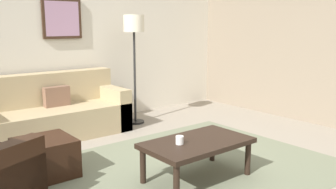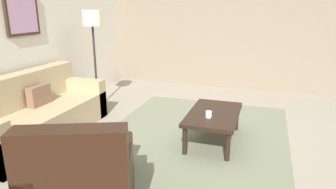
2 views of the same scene
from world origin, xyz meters
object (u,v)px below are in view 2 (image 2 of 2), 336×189
object	(u,v)px
lamp_standing	(93,28)
couch_main	(34,116)
framed_artwork	(22,15)
cup	(209,114)
coffee_table	(214,116)
ottoman	(98,155)

from	to	relation	value
lamp_standing	couch_main	bearing A→B (deg)	172.48
lamp_standing	framed_artwork	world-z (taller)	framed_artwork
lamp_standing	cup	bearing A→B (deg)	-113.04
coffee_table	framed_artwork	bearing A→B (deg)	93.86
ottoman	cup	bearing A→B (deg)	-46.18
couch_main	framed_artwork	xyz separation A→B (m)	(0.44, 0.39, 1.35)
couch_main	cup	size ratio (longest dim) A/B	26.16
cup	ottoman	bearing A→B (deg)	133.82
couch_main	lamp_standing	xyz separation A→B (m)	(1.35, -0.18, 1.11)
ottoman	framed_artwork	size ratio (longest dim) A/B	0.93
couch_main	ottoman	size ratio (longest dim) A/B	3.81
coffee_table	framed_artwork	world-z (taller)	framed_artwork
ottoman	coffee_table	xyz separation A→B (m)	(1.18, -1.05, 0.16)
couch_main	coffee_table	world-z (taller)	couch_main
ottoman	framed_artwork	distance (m)	2.47
ottoman	framed_artwork	xyz separation A→B (m)	(1.00, 1.74, 1.45)
cup	framed_artwork	distance (m)	3.00
lamp_standing	framed_artwork	xyz separation A→B (m)	(-0.91, 0.57, 0.24)
lamp_standing	framed_artwork	distance (m)	1.10
couch_main	cup	bearing A→B (deg)	-79.95
ottoman	cup	size ratio (longest dim) A/B	6.87
coffee_table	cup	size ratio (longest dim) A/B	13.50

